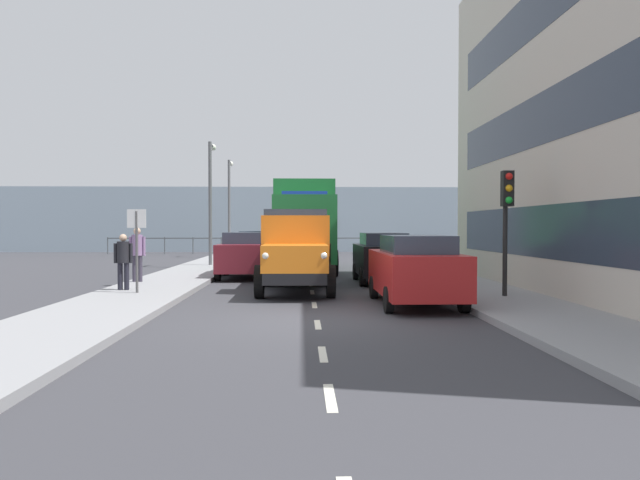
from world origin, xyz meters
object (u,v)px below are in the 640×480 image
object	(u,v)px
car_black_kerbside_1	(382,257)
lorry_cargo_green	(304,223)
pedestrian_with_bag	(123,257)
car_red_kerbside_near	(415,269)
pedestrian_couple_a	(137,250)
street_sign	(137,236)
lamp_post_promenade	(211,191)
truck_vintage_orange	(296,252)
lamp_post_far	(229,198)
car_maroon_oppositeside_0	(244,254)
traffic_light_near	(507,205)
car_silver_oppositeside_1	(257,248)

from	to	relation	value
car_black_kerbside_1	lorry_cargo_green	bearing A→B (deg)	-63.64
lorry_cargo_green	pedestrian_with_bag	xyz separation A→B (m)	(5.14, 8.77, -1.01)
car_red_kerbside_near	pedestrian_couple_a	bearing A→B (deg)	-30.77
pedestrian_with_bag	street_sign	xyz separation A→B (m)	(-0.58, 0.72, 0.61)
pedestrian_couple_a	lamp_post_promenade	distance (m)	8.98
truck_vintage_orange	street_sign	bearing A→B (deg)	15.62
lorry_cargo_green	lamp_post_far	xyz separation A→B (m)	(4.62, -11.49, 1.66)
lorry_cargo_green	car_maroon_oppositeside_0	xyz separation A→B (m)	(2.28, 3.32, -1.18)
street_sign	car_red_kerbside_near	bearing A→B (deg)	167.26
truck_vintage_orange	lorry_cargo_green	size ratio (longest dim) A/B	0.69
traffic_light_near	lamp_post_promenade	bearing A→B (deg)	-53.68
truck_vintage_orange	lorry_cargo_green	bearing A→B (deg)	-92.02
lorry_cargo_green	pedestrian_with_bag	bearing A→B (deg)	59.62
lorry_cargo_green	street_sign	xyz separation A→B (m)	(4.56, 9.48, -0.39)
traffic_light_near	lamp_post_promenade	size ratio (longest dim) A/B	0.56
car_maroon_oppositeside_0	lamp_post_promenade	xyz separation A→B (m)	(2.10, -5.60, 2.74)
car_silver_oppositeside_1	pedestrian_with_bag	xyz separation A→B (m)	(2.86, 11.79, 0.17)
lorry_cargo_green	pedestrian_couple_a	xyz separation A→B (m)	(5.44, 6.29, -0.89)
car_silver_oppositeside_1	pedestrian_with_bag	bearing A→B (deg)	76.36
car_maroon_oppositeside_0	pedestrian_couple_a	distance (m)	4.35
lamp_post_promenade	pedestrian_with_bag	bearing A→B (deg)	86.07
car_black_kerbside_1	car_maroon_oppositeside_0	bearing A→B (deg)	-22.63
truck_vintage_orange	traffic_light_near	xyz separation A→B (m)	(-5.40, 2.33, 1.29)
car_red_kerbside_near	lamp_post_far	size ratio (longest dim) A/B	0.73
pedestrian_with_bag	lamp_post_far	world-z (taller)	lamp_post_far
pedestrian_couple_a	lamp_post_far	distance (m)	17.98
car_black_kerbside_1	street_sign	size ratio (longest dim) A/B	1.70
truck_vintage_orange	lamp_post_far	bearing A→B (deg)	-77.65
pedestrian_couple_a	lamp_post_far	xyz separation A→B (m)	(-0.81, -17.78, 2.55)
lamp_post_far	street_sign	distance (m)	21.07
lorry_cargo_green	lamp_post_far	size ratio (longest dim) A/B	1.37
pedestrian_couple_a	street_sign	xyz separation A→B (m)	(-0.88, 3.19, 0.50)
truck_vintage_orange	car_red_kerbside_near	bearing A→B (deg)	136.30
car_red_kerbside_near	pedestrian_couple_a	world-z (taller)	pedestrian_couple_a
pedestrian_with_bag	lamp_post_promenade	xyz separation A→B (m)	(-0.76, -11.05, 2.56)
pedestrian_couple_a	traffic_light_near	size ratio (longest dim) A/B	0.55
truck_vintage_orange	lamp_post_far	world-z (taller)	lamp_post_far
car_maroon_oppositeside_0	pedestrian_with_bag	world-z (taller)	pedestrian_with_bag
lamp_post_far	car_black_kerbside_1	bearing A→B (deg)	113.37
car_maroon_oppositeside_0	pedestrian_couple_a	world-z (taller)	pedestrian_couple_a
truck_vintage_orange	lamp_post_far	xyz separation A→B (m)	(4.33, -19.77, 2.56)
truck_vintage_orange	lamp_post_promenade	bearing A→B (deg)	-68.88
lorry_cargo_green	traffic_light_near	distance (m)	11.79
lorry_cargo_green	pedestrian_with_bag	distance (m)	10.21
car_red_kerbside_near	car_maroon_oppositeside_0	bearing A→B (deg)	-57.63
car_black_kerbside_1	pedestrian_with_bag	size ratio (longest dim) A/B	2.44
street_sign	car_silver_oppositeside_1	bearing A→B (deg)	-100.34
lorry_cargo_green	lamp_post_promenade	world-z (taller)	lamp_post_promenade
lamp_post_far	traffic_light_near	bearing A→B (deg)	113.76
pedestrian_with_bag	car_maroon_oppositeside_0	bearing A→B (deg)	-117.70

